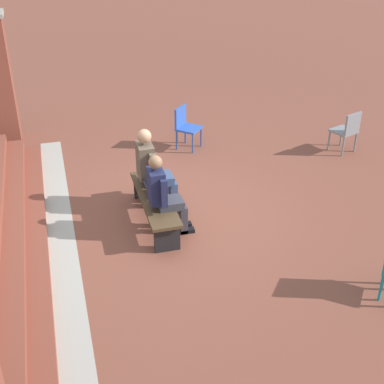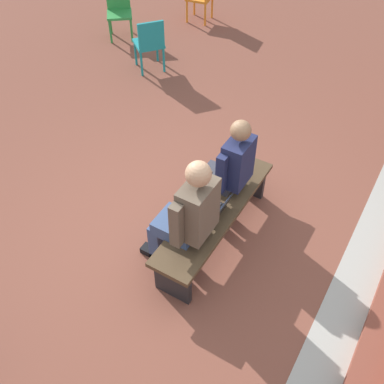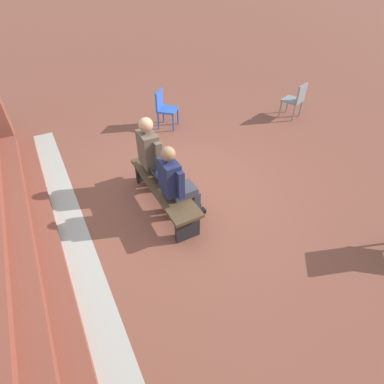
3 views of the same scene
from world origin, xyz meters
TOP-DOWN VIEW (x-y plane):
  - ground_plane at (0.00, 0.00)m, footprint 60.00×60.00m
  - concrete_strip at (-0.14, 1.75)m, footprint 7.02×0.40m
  - bench at (-0.14, 0.30)m, footprint 1.80×0.44m
  - person_student at (-0.48, 0.24)m, footprint 0.52×0.65m
  - person_adult at (0.29, 0.23)m, footprint 0.57×0.72m
  - laptop at (-0.07, 0.32)m, footprint 0.32×0.29m
  - plastic_chair_far_left at (-3.35, -3.36)m, footprint 0.59×0.59m
  - plastic_chair_far_right at (-2.63, -2.21)m, footprint 0.59×0.59m

SIDE VIEW (x-z plane):
  - ground_plane at x=0.00m, z-range 0.00..0.00m
  - concrete_strip at x=-0.14m, z-range 0.00..0.01m
  - bench at x=-0.14m, z-range 0.13..0.58m
  - plastic_chair_far_left at x=-3.35m, z-range 0.06..0.90m
  - plastic_chair_far_right at x=-2.63m, z-range 0.06..0.90m
  - laptop at x=-0.07m, z-range 0.39..0.61m
  - person_student at x=-0.48m, z-range 0.05..1.35m
  - person_adult at x=0.29m, z-range 0.04..1.43m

